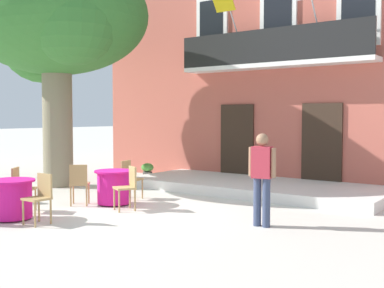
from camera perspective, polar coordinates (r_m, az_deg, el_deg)
ground_plane at (r=10.22m, az=-6.49°, el=-7.77°), size 120.00×120.00×0.00m
building_facade at (r=15.69m, az=13.38°, el=9.77°), size 13.00×5.09×7.50m
entrance_step_platform at (r=12.72m, az=7.34°, el=-5.01°), size 6.79×2.67×0.25m
plane_tree at (r=14.29m, az=-15.79°, el=13.57°), size 5.43×4.77×6.28m
cafe_table_near_tree at (r=10.89m, az=-9.17°, el=-5.01°), size 0.86×0.86×0.76m
cafe_chair_near_tree_0 at (r=10.88m, az=-13.16°, el=-4.33°), size 0.56×0.56×0.91m
cafe_chair_near_tree_1 at (r=10.18m, az=-7.56°, el=-4.80°), size 0.54×0.54×0.91m
cafe_chair_near_tree_2 at (r=11.53m, az=-7.37°, el=-3.85°), size 0.47×0.47×0.91m
cafe_table_middle at (r=9.83m, az=-20.46°, el=-6.08°), size 0.86×0.86×0.76m
cafe_chair_middle_0 at (r=9.25m, az=-17.45°, el=-5.75°), size 0.41×0.41×0.91m
cafe_chair_middle_1 at (r=10.54m, az=-19.54°, el=-4.69°), size 0.56×0.56×0.91m
ground_planter_left at (r=14.90m, az=-5.28°, el=-3.13°), size 0.38×0.38×0.52m
pedestrian_near_entrance at (r=8.65m, az=8.25°, el=-3.53°), size 0.53×0.28×1.66m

